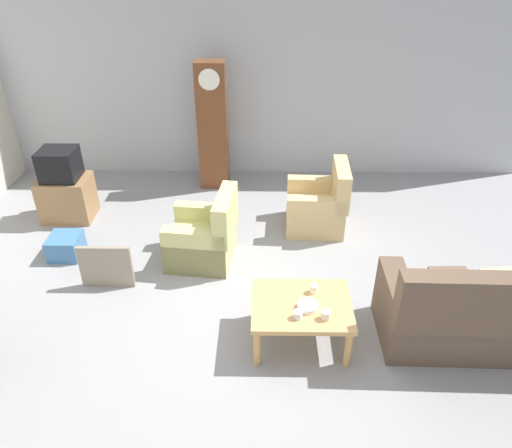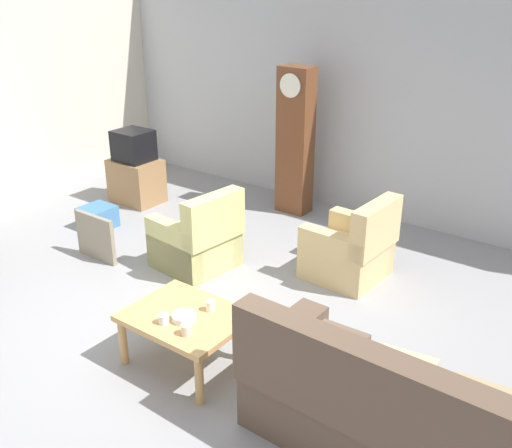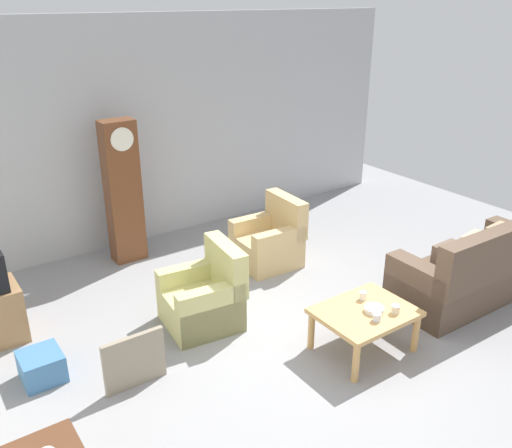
% 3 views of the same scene
% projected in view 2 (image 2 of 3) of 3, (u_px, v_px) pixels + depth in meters
% --- Properties ---
extents(ground_plane, '(10.40, 10.40, 0.00)m').
position_uv_depth(ground_plane, '(191.00, 330.00, 5.47)').
color(ground_plane, gray).
extents(garage_door_wall, '(8.40, 0.16, 3.20)m').
position_uv_depth(garage_door_wall, '(377.00, 95.00, 7.48)').
color(garage_door_wall, '#ADAFB5').
rests_on(garage_door_wall, ground_plane).
extents(couch_floral, '(2.12, 0.92, 1.04)m').
position_uv_depth(couch_floral, '(395.00, 421.00, 3.87)').
color(couch_floral, brown).
rests_on(couch_floral, ground_plane).
extents(armchair_olive_near, '(0.87, 0.84, 0.92)m').
position_uv_depth(armchair_olive_near, '(198.00, 242.00, 6.50)').
color(armchair_olive_near, '#CCC67A').
rests_on(armchair_olive_near, ground_plane).
extents(armchair_olive_far, '(0.82, 0.80, 0.92)m').
position_uv_depth(armchair_olive_far, '(351.00, 251.00, 6.28)').
color(armchair_olive_far, '#D5B579').
rests_on(armchair_olive_far, ground_plane).
extents(coffee_table_wood, '(0.96, 0.76, 0.47)m').
position_uv_depth(coffee_table_wood, '(186.00, 321.00, 4.86)').
color(coffee_table_wood, tan).
rests_on(coffee_table_wood, ground_plane).
extents(grandfather_clock, '(0.44, 0.30, 1.95)m').
position_uv_depth(grandfather_clock, '(295.00, 141.00, 7.75)').
color(grandfather_clock, brown).
rests_on(grandfather_clock, ground_plane).
extents(tv_stand_cabinet, '(0.68, 0.52, 0.61)m').
position_uv_depth(tv_stand_cabinet, '(137.00, 181.00, 8.34)').
color(tv_stand_cabinet, '#997047').
rests_on(tv_stand_cabinet, ground_plane).
extents(tv_crt, '(0.48, 0.44, 0.42)m').
position_uv_depth(tv_crt, '(133.00, 145.00, 8.14)').
color(tv_crt, black).
rests_on(tv_crt, tv_stand_cabinet).
extents(framed_picture_leaning, '(0.60, 0.05, 0.54)m').
position_uv_depth(framed_picture_leaning, '(96.00, 237.00, 6.69)').
color(framed_picture_leaning, gray).
rests_on(framed_picture_leaning, ground_plane).
extents(storage_box_blue, '(0.38, 0.40, 0.28)m').
position_uv_depth(storage_box_blue, '(98.00, 217.00, 7.56)').
color(storage_box_blue, teal).
rests_on(storage_box_blue, ground_plane).
extents(cup_white_porcelain, '(0.08, 0.08, 0.09)m').
position_uv_depth(cup_white_porcelain, '(210.00, 306.00, 4.87)').
color(cup_white_porcelain, white).
rests_on(cup_white_porcelain, coffee_table_wood).
extents(cup_blue_rimmed, '(0.09, 0.09, 0.08)m').
position_uv_depth(cup_blue_rimmed, '(164.00, 319.00, 4.70)').
color(cup_blue_rimmed, silver).
rests_on(cup_blue_rimmed, coffee_table_wood).
extents(cup_cream_tall, '(0.09, 0.09, 0.09)m').
position_uv_depth(cup_cream_tall, '(187.00, 330.00, 4.55)').
color(cup_cream_tall, beige).
rests_on(cup_cream_tall, coffee_table_wood).
extents(bowl_white_stacked, '(0.20, 0.20, 0.05)m').
position_uv_depth(bowl_white_stacked, '(184.00, 317.00, 4.75)').
color(bowl_white_stacked, white).
rests_on(bowl_white_stacked, coffee_table_wood).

